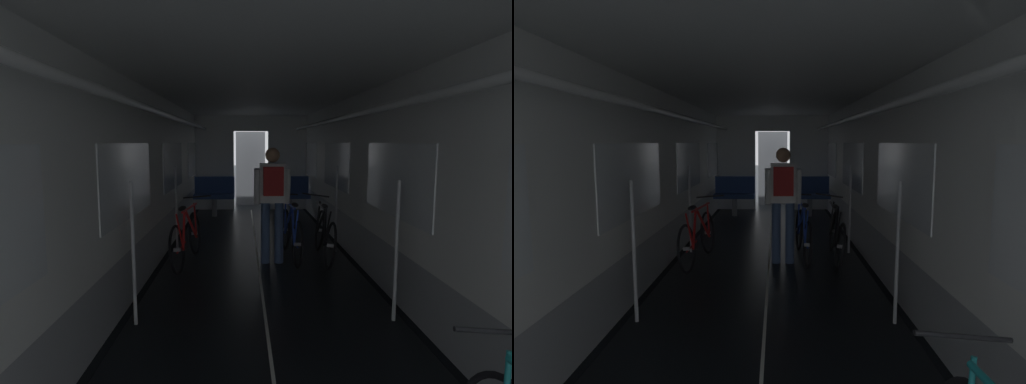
% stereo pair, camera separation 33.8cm
% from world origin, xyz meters
% --- Properties ---
extents(train_car_shell, '(3.14, 12.34, 2.57)m').
position_xyz_m(train_car_shell, '(-0.00, 3.60, 1.70)').
color(train_car_shell, black).
rests_on(train_car_shell, ground).
extents(bench_seat_far_left, '(0.98, 0.51, 0.95)m').
position_xyz_m(bench_seat_far_left, '(-0.90, 8.07, 0.57)').
color(bench_seat_far_left, gray).
rests_on(bench_seat_far_left, ground).
extents(bench_seat_far_right, '(0.98, 0.51, 0.95)m').
position_xyz_m(bench_seat_far_right, '(0.90, 8.07, 0.57)').
color(bench_seat_far_right, gray).
rests_on(bench_seat_far_right, ground).
extents(bicycle_black, '(0.44, 1.69, 0.95)m').
position_xyz_m(bicycle_black, '(1.01, 4.30, 0.38)').
color(bicycle_black, black).
rests_on(bicycle_black, ground).
extents(bicycle_red, '(0.47, 1.69, 0.95)m').
position_xyz_m(bicycle_red, '(-1.04, 4.13, 0.38)').
color(bicycle_red, black).
rests_on(bicycle_red, ground).
extents(person_cyclist_aisle, '(0.53, 0.37, 1.69)m').
position_xyz_m(person_cyclist_aisle, '(0.21, 4.10, 1.02)').
color(person_cyclist_aisle, '#384C75').
rests_on(person_cyclist_aisle, ground).
extents(bicycle_blue_in_aisle, '(0.44, 1.69, 0.94)m').
position_xyz_m(bicycle_blue_in_aisle, '(0.51, 4.37, 0.38)').
color(bicycle_blue_in_aisle, black).
rests_on(bicycle_blue_in_aisle, ground).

